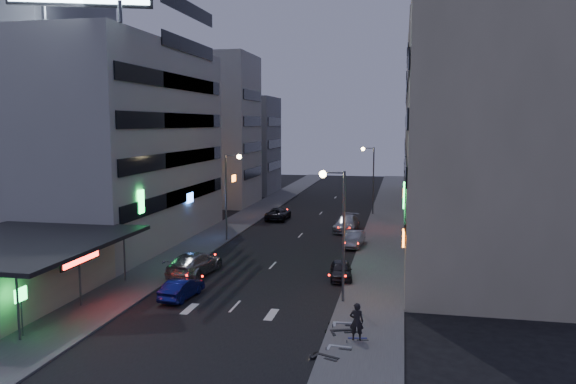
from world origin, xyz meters
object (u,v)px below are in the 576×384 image
(road_car_blue, at_px, (182,288))
(scooter_black_a, at_px, (341,347))
(parked_car_right_far, at_px, (347,224))
(scooter_black_b, at_px, (356,318))
(scooter_blue, at_px, (367,328))
(road_car_silver, at_px, (195,263))
(parked_car_right_near, at_px, (341,270))
(person, at_px, (357,321))
(scooter_silver_b, at_px, (359,312))
(parked_car_right_mid, at_px, (354,239))
(parked_car_left, at_px, (278,214))
(scooter_silver_a, at_px, (353,337))

(road_car_blue, distance_m, scooter_black_a, 13.09)
(parked_car_right_far, xyz_separation_m, scooter_black_b, (3.23, -27.76, -0.04))
(road_car_blue, distance_m, scooter_blue, 12.71)
(parked_car_right_far, bearing_deg, scooter_blue, -78.90)
(road_car_blue, height_order, road_car_silver, road_car_silver)
(parked_car_right_near, bearing_deg, person, -87.17)
(road_car_silver, bearing_deg, person, 146.26)
(parked_car_right_far, bearing_deg, scooter_silver_b, -79.57)
(parked_car_right_mid, relative_size, parked_car_left, 0.85)
(parked_car_right_mid, distance_m, scooter_black_b, 20.56)
(parked_car_right_mid, xyz_separation_m, scooter_silver_b, (1.96, -19.57, 0.05))
(scooter_silver_a, bearing_deg, scooter_blue, -19.10)
(scooter_silver_b, bearing_deg, road_car_blue, 73.99)
(person, bearing_deg, parked_car_left, -74.14)
(parked_car_right_near, height_order, parked_car_right_far, parked_car_right_far)
(person, relative_size, scooter_black_b, 0.94)
(person, bearing_deg, scooter_blue, -143.40)
(road_car_silver, xyz_separation_m, scooter_black_a, (12.05, -12.77, -0.17))
(parked_car_left, bearing_deg, scooter_blue, 109.90)
(scooter_silver_a, height_order, scooter_silver_b, scooter_silver_b)
(parked_car_left, bearing_deg, scooter_black_a, 107.00)
(parked_car_right_near, relative_size, road_car_blue, 0.97)
(scooter_black_a, bearing_deg, scooter_silver_a, 6.14)
(parked_car_right_mid, xyz_separation_m, scooter_silver_a, (1.92, -22.94, -0.04))
(scooter_black_b, distance_m, scooter_silver_b, 0.91)
(scooter_black_b, bearing_deg, road_car_blue, 53.82)
(road_car_blue, distance_m, scooter_silver_b, 11.57)
(person, height_order, scooter_silver_b, person)
(parked_car_right_far, xyz_separation_m, scooter_silver_b, (3.33, -26.86, -0.03))
(road_car_blue, xyz_separation_m, scooter_blue, (11.88, -4.53, -0.01))
(scooter_silver_a, distance_m, scooter_black_b, 2.47)
(parked_car_right_far, height_order, road_car_silver, road_car_silver)
(parked_car_left, bearing_deg, person, 108.90)
(scooter_black_a, bearing_deg, road_car_blue, 78.33)
(scooter_black_a, xyz_separation_m, scooter_silver_a, (0.43, 1.45, -0.02))
(parked_car_right_far, bearing_deg, parked_car_right_mid, -75.99)
(person, distance_m, scooter_silver_a, 1.05)
(road_car_silver, bearing_deg, scooter_silver_b, 153.31)
(person, bearing_deg, scooter_black_b, -86.38)
(parked_car_left, xyz_separation_m, scooter_blue, (12.27, -34.10, -0.06))
(parked_car_right_far, distance_m, scooter_black_a, 31.80)
(parked_car_left, relative_size, parked_car_right_far, 0.92)
(parked_car_left, distance_m, parked_car_right_far, 9.86)
(road_car_blue, bearing_deg, road_car_silver, -71.09)
(parked_car_left, xyz_separation_m, scooter_black_a, (11.21, -36.92, -0.02))
(person, bearing_deg, parked_car_right_mid, -87.65)
(parked_car_right_near, height_order, person, person)
(road_car_blue, xyz_separation_m, road_car_silver, (-1.22, 5.41, 0.20))
(parked_car_left, relative_size, scooter_silver_a, 2.85)
(parked_car_right_far, height_order, person, person)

